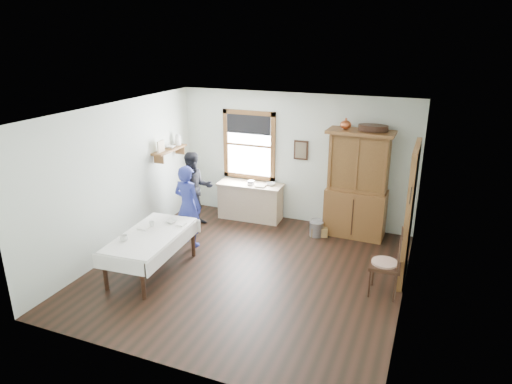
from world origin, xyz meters
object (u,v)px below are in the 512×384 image
(pail, at_px, (316,229))
(woman_blue, at_px, (188,209))
(dining_table, at_px, (152,253))
(spindle_chair, at_px, (385,262))
(figure_dark, at_px, (195,192))
(work_counter, at_px, (250,201))
(wicker_basket, at_px, (319,231))
(china_hutch, at_px, (357,185))

(pail, relative_size, woman_blue, 0.20)
(dining_table, height_order, woman_blue, woman_blue)
(spindle_chair, height_order, figure_dark, figure_dark)
(dining_table, bearing_deg, pail, 48.22)
(work_counter, relative_size, wicker_basket, 4.31)
(wicker_basket, height_order, woman_blue, woman_blue)
(wicker_basket, bearing_deg, dining_table, -132.12)
(china_hutch, xyz_separation_m, pail, (-0.68, -0.32, -0.91))
(wicker_basket, bearing_deg, work_counter, 168.75)
(spindle_chair, bearing_deg, pail, 128.16)
(china_hutch, height_order, pail, china_hutch)
(dining_table, distance_m, pail, 3.28)
(china_hutch, height_order, spindle_chair, china_hutch)
(spindle_chair, relative_size, wicker_basket, 3.38)
(figure_dark, bearing_deg, work_counter, -1.75)
(spindle_chair, relative_size, pail, 3.70)
(pail, distance_m, woman_blue, 2.56)
(china_hutch, distance_m, woman_blue, 3.26)
(woman_blue, bearing_deg, dining_table, 96.35)
(china_hutch, relative_size, dining_table, 1.21)
(woman_blue, distance_m, figure_dark, 0.98)
(china_hutch, distance_m, spindle_chair, 2.23)
(china_hutch, bearing_deg, pail, -153.04)
(pail, xyz_separation_m, woman_blue, (-2.13, -1.29, 0.58))
(wicker_basket, bearing_deg, figure_dark, -170.98)
(dining_table, height_order, pail, dining_table)
(china_hutch, height_order, woman_blue, china_hutch)
(pail, distance_m, wicker_basket, 0.08)
(pail, bearing_deg, figure_dark, -171.39)
(spindle_chair, relative_size, figure_dark, 0.75)
(figure_dark, bearing_deg, spindle_chair, -57.53)
(work_counter, relative_size, woman_blue, 0.95)
(dining_table, relative_size, pail, 5.94)
(dining_table, bearing_deg, wicker_basket, 47.88)
(dining_table, height_order, wicker_basket, dining_table)
(china_hutch, xyz_separation_m, spindle_chair, (0.82, -2.01, -0.51))
(dining_table, xyz_separation_m, spindle_chair, (3.68, 0.75, 0.19))
(spindle_chair, xyz_separation_m, pail, (-1.50, 1.68, -0.40))
(work_counter, bearing_deg, pail, -14.67)
(spindle_chair, bearing_deg, woman_blue, 170.24)
(figure_dark, bearing_deg, dining_table, -120.65)
(work_counter, xyz_separation_m, wicker_basket, (1.61, -0.32, -0.30))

